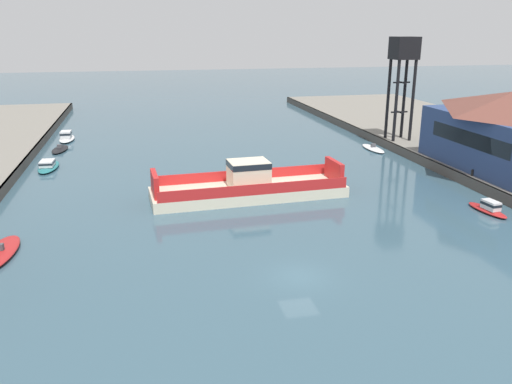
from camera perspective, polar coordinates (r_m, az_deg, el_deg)
name	(u,v)px	position (r m, az deg, el deg)	size (l,w,h in m)	color
ground_plane	(299,276)	(37.59, 4.76, -9.19)	(400.00, 400.00, 0.00)	#385666
chain_ferry	(249,186)	(54.16, -0.81, 0.62)	(20.45, 6.89, 3.89)	beige
moored_boat_near_left	(373,148)	(78.03, 12.69, 4.68)	(1.93, 6.20, 0.89)	white
moored_boat_near_right	(489,208)	(54.50, 24.11, -1.61)	(1.90, 5.03, 1.26)	red
moored_boat_mid_right	(67,137)	(87.51, -20.01, 5.67)	(2.31, 6.21, 1.61)	white
moored_boat_far_left	(60,149)	(80.71, -20.65, 4.41)	(2.47, 5.88, 0.92)	black
moored_boat_far_right	(48,166)	(70.46, -21.79, 2.70)	(2.54, 6.69, 1.17)	#237075
warehouse_shed	(510,131)	(66.32, 26.02, 6.00)	(10.54, 20.61, 9.00)	navy
crane_tower	(404,59)	(79.12, 15.84, 13.79)	(3.34, 3.34, 14.61)	black
bollard_right_far	(472,172)	(62.73, 22.59, 2.01)	(0.32, 0.32, 0.71)	black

